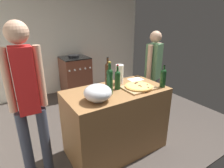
# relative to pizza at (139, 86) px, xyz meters

# --- Properties ---
(ground_plane) EXTENTS (4.37, 3.74, 0.02)m
(ground_plane) POSITION_rel_pizza_xyz_m (-0.15, 1.07, -0.94)
(ground_plane) COLOR #3F3833
(kitchen_wall_rear) EXTENTS (4.37, 0.10, 2.60)m
(kitchen_wall_rear) POSITION_rel_pizza_xyz_m (-0.15, 2.69, 0.37)
(kitchen_wall_rear) COLOR silver
(kitchen_wall_rear) RESTS_ON ground_plane
(counter) EXTENTS (1.31, 0.70, 0.90)m
(counter) POSITION_rel_pizza_xyz_m (-0.28, 0.11, -0.48)
(counter) COLOR olive
(counter) RESTS_ON ground_plane
(cutting_board) EXTENTS (0.40, 0.32, 0.02)m
(cutting_board) POSITION_rel_pizza_xyz_m (-0.00, -0.00, -0.02)
(cutting_board) COLOR tan
(cutting_board) RESTS_ON counter
(pizza) EXTENTS (0.36, 0.36, 0.03)m
(pizza) POSITION_rel_pizza_xyz_m (0.00, 0.00, 0.00)
(pizza) COLOR tan
(pizza) RESTS_ON cutting_board
(mixing_bowl) EXTENTS (0.31, 0.31, 0.19)m
(mixing_bowl) POSITION_rel_pizza_xyz_m (-0.62, -0.05, 0.06)
(mixing_bowl) COLOR #B2B2B7
(mixing_bowl) RESTS_ON counter
(paper_towel_roll) EXTENTS (0.11, 0.11, 0.27)m
(paper_towel_roll) POSITION_rel_pizza_xyz_m (-0.10, 0.29, 0.10)
(paper_towel_roll) COLOR white
(paper_towel_roll) RESTS_ON counter
(wine_bottle_amber) EXTENTS (0.07, 0.07, 0.32)m
(wine_bottle_amber) POSITION_rel_pizza_xyz_m (-0.24, 0.13, 0.10)
(wine_bottle_amber) COLOR #143819
(wine_bottle_amber) RESTS_ON counter
(wine_bottle_dark) EXTENTS (0.07, 0.07, 0.39)m
(wine_bottle_dark) POSITION_rel_pizza_xyz_m (-0.27, 0.32, 0.14)
(wine_bottle_dark) COLOR #331E0F
(wine_bottle_dark) RESTS_ON counter
(wine_bottle_green) EXTENTS (0.08, 0.08, 0.39)m
(wine_bottle_green) POSITION_rel_pizza_xyz_m (-0.41, 0.05, 0.14)
(wine_bottle_green) COLOR #143819
(wine_bottle_green) RESTS_ON counter
(wine_bottle_clear) EXTENTS (0.07, 0.07, 0.31)m
(wine_bottle_clear) POSITION_rel_pizza_xyz_m (0.30, -0.12, 0.10)
(wine_bottle_clear) COLOR #143819
(wine_bottle_clear) RESTS_ON counter
(recipe_sheet) EXTENTS (0.22, 0.17, 0.00)m
(recipe_sheet) POSITION_rel_pizza_xyz_m (0.20, 0.30, -0.03)
(recipe_sheet) COLOR white
(recipe_sheet) RESTS_ON counter
(stove) EXTENTS (0.61, 0.63, 0.95)m
(stove) POSITION_rel_pizza_xyz_m (0.01, 2.29, -0.47)
(stove) COLOR brown
(stove) RESTS_ON ground_plane
(person_in_stripes) EXTENTS (0.36, 0.21, 1.75)m
(person_in_stripes) POSITION_rel_pizza_xyz_m (-1.29, 0.16, 0.08)
(person_in_stripes) COLOR #383D4C
(person_in_stripes) RESTS_ON ground_plane
(person_in_red) EXTENTS (0.38, 0.27, 1.57)m
(person_in_red) POSITION_rel_pizza_xyz_m (0.72, 0.48, -0.03)
(person_in_red) COLOR #383D4C
(person_in_red) RESTS_ON ground_plane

